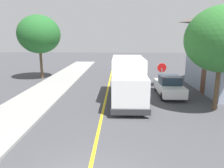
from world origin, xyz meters
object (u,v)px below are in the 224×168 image
object	(u,v)px
parked_car_mid	(128,66)
stop_sign	(162,72)
parked_car_near	(128,74)
parked_van_across	(169,86)
street_tree_down_block	(39,34)
street_tree_far_side	(222,39)
box_truck	(128,77)

from	to	relation	value
parked_car_mid	stop_sign	xyz separation A→B (m)	(2.32, -11.88, 1.06)
parked_car_mid	parked_car_near	bearing A→B (deg)	-92.24
parked_car_near	parked_van_across	world-z (taller)	same
street_tree_down_block	street_tree_far_side	bearing A→B (deg)	-33.55
stop_sign	street_tree_far_side	bearing A→B (deg)	-54.70
box_truck	parked_car_mid	bearing A→B (deg)	87.58
box_truck	stop_sign	bearing A→B (deg)	33.61
parked_car_mid	stop_sign	distance (m)	12.15
parked_car_near	parked_car_mid	distance (m)	6.72
parked_van_across	parked_car_near	bearing A→B (deg)	118.61
stop_sign	street_tree_down_block	world-z (taller)	street_tree_down_block
stop_sign	box_truck	bearing A→B (deg)	-146.39
parked_car_mid	street_tree_down_block	bearing A→B (deg)	-151.50
parked_van_across	street_tree_down_block	bearing A→B (deg)	152.58
parked_car_near	street_tree_far_side	world-z (taller)	street_tree_far_side
parked_car_near	parked_car_mid	size ratio (longest dim) A/B	1.00
parked_car_near	stop_sign	world-z (taller)	stop_sign
parked_car_mid	parked_van_across	bearing A→B (deg)	-77.02
parked_van_across	street_tree_far_side	xyz separation A→B (m)	(2.27, -3.41, 3.84)
parked_car_mid	street_tree_down_block	xyz separation A→B (m)	(-10.33, -5.61, 4.26)
parked_van_across	street_tree_far_side	bearing A→B (deg)	-56.37
stop_sign	street_tree_far_side	distance (m)	5.62
parked_car_near	street_tree_far_side	bearing A→B (deg)	-59.46
box_truck	street_tree_far_side	xyz separation A→B (m)	(5.73, -2.06, 2.86)
parked_car_mid	parked_van_across	world-z (taller)	same
parked_van_across	stop_sign	xyz separation A→B (m)	(-0.56, 0.58, 1.06)
parked_van_across	street_tree_far_side	world-z (taller)	street_tree_far_side
parked_car_near	street_tree_down_block	distance (m)	10.99
parked_car_mid	box_truck	bearing A→B (deg)	-92.42
parked_car_near	parked_van_across	bearing A→B (deg)	-61.39
parked_car_near	street_tree_far_side	size ratio (longest dim) A/B	0.66
parked_van_across	street_tree_down_block	world-z (taller)	street_tree_down_block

